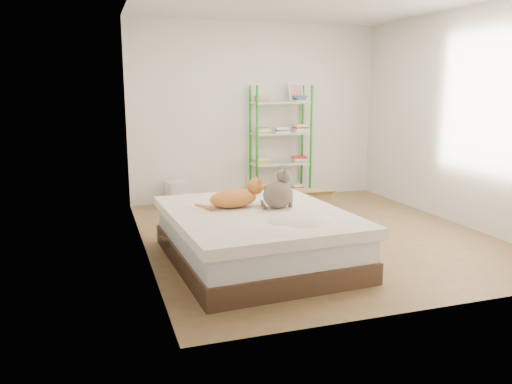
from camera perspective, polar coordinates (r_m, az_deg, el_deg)
name	(u,v)px	position (r m, az deg, el deg)	size (l,w,h in m)	color
room	(316,121)	(5.57, 6.93, 8.10)	(3.81, 4.21, 2.61)	olive
bed	(256,236)	(4.81, -0.02, -5.04)	(1.70, 2.07, 0.50)	#473028
orange_cat	(233,196)	(4.85, -2.62, -0.47)	(0.56, 0.30, 0.23)	#D8632E
grey_cat	(278,189)	(4.81, 2.56, 0.39)	(0.28, 0.34, 0.38)	brown
shelf_unit	(281,144)	(7.46, 2.86, 5.45)	(0.88, 0.36, 1.74)	#1C901F
cardboard_box	(309,204)	(6.52, 6.09, -1.38)	(0.50, 0.48, 0.40)	#A48956
white_bin	(178,194)	(7.12, -8.89, -0.24)	(0.38, 0.35, 0.37)	silver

